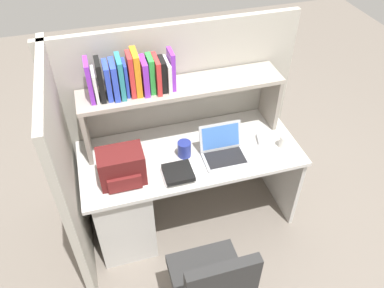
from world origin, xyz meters
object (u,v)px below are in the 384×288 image
object	(u,v)px
computer_mouse	(261,139)
paper_cup	(284,141)
backpack	(122,167)
laptop	(223,150)
snack_canister	(184,149)

from	to	relation	value
computer_mouse	paper_cup	world-z (taller)	paper_cup
computer_mouse	backpack	bearing A→B (deg)	-160.65
paper_cup	laptop	bearing A→B (deg)	175.72
laptop	computer_mouse	bearing A→B (deg)	12.12
laptop	computer_mouse	size ratio (longest dim) A/B	3.01
backpack	computer_mouse	distance (m)	1.07
paper_cup	backpack	bearing A→B (deg)	-179.70
paper_cup	computer_mouse	bearing A→B (deg)	141.70
backpack	paper_cup	xyz separation A→B (m)	(1.19, 0.01, -0.07)
laptop	backpack	distance (m)	0.73
laptop	snack_canister	bearing A→B (deg)	163.76
computer_mouse	snack_canister	xyz separation A→B (m)	(-0.60, 0.01, 0.04)
snack_canister	paper_cup	bearing A→B (deg)	-8.74
computer_mouse	snack_canister	size ratio (longest dim) A/B	0.87
backpack	paper_cup	world-z (taller)	backpack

